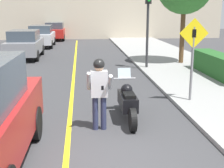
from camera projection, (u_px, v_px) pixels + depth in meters
The scene contains 10 objects.
ground_plane at pixel (97, 159), 6.18m from camera, with size 80.00×80.00×0.00m, color #38383A.
road_center_line at pixel (73, 87), 11.92m from camera, with size 0.12×36.00×0.01m.
motorcycle at pixel (127, 102), 8.31m from camera, with size 0.62×2.29×1.27m.
person_biker at pixel (99, 87), 7.45m from camera, with size 0.59×0.48×1.77m.
crossing_sign at pixel (193, 52), 9.47m from camera, with size 0.91×0.08×2.53m.
traffic_light at pixel (148, 13), 14.72m from camera, with size 0.26×0.30×3.78m.
hedge_row at pixel (219, 65), 13.33m from camera, with size 0.90×4.27×0.90m.
parked_car_grey at pixel (25, 44), 18.65m from camera, with size 1.88×4.20×1.68m.
parked_car_silver at pixel (41, 36), 24.29m from camera, with size 1.88×4.20×1.68m.
parked_car_red at pixel (55, 31), 29.69m from camera, with size 1.88×4.20×1.68m.
Camera 1 is at (-0.26, -5.66, 2.89)m, focal length 50.00 mm.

